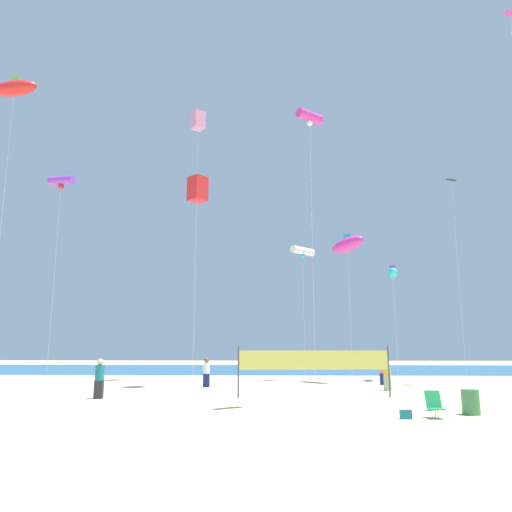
# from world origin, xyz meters

# --- Properties ---
(ground_plane) EXTENTS (120.00, 120.00, 0.00)m
(ground_plane) POSITION_xyz_m (0.00, 0.00, 0.00)
(ground_plane) COLOR #D1BC89
(ocean_band) EXTENTS (120.00, 20.00, 0.01)m
(ocean_band) POSITION_xyz_m (0.00, 34.32, 0.00)
(ocean_band) COLOR #28608C
(ocean_band) RESTS_ON ground
(beachgoer_teal_shirt) EXTENTS (0.41, 0.41, 1.81)m
(beachgoer_teal_shirt) POSITION_xyz_m (-7.17, 7.25, 0.97)
(beachgoer_teal_shirt) COLOR #2D2D33
(beachgoer_teal_shirt) RESTS_ON ground
(beachgoer_mustard_shirt) EXTENTS (0.38, 0.38, 1.67)m
(beachgoer_mustard_shirt) POSITION_xyz_m (7.10, 11.58, 0.89)
(beachgoer_mustard_shirt) COLOR #99B28C
(beachgoer_mustard_shirt) RESTS_ON ground
(beachgoer_coral_shirt) EXTENTS (0.35, 0.35, 1.53)m
(beachgoer_coral_shirt) POSITION_xyz_m (7.71, 15.38, 0.82)
(beachgoer_coral_shirt) COLOR navy
(beachgoer_coral_shirt) RESTS_ON ground
(beachgoer_white_shirt) EXTENTS (0.39, 0.39, 1.68)m
(beachgoer_white_shirt) POSITION_xyz_m (-3.01, 13.50, 0.90)
(beachgoer_white_shirt) COLOR navy
(beachgoer_white_shirt) RESTS_ON ground
(folding_beach_chair) EXTENTS (0.52, 0.65, 0.89)m
(folding_beach_chair) POSITION_xyz_m (6.38, 1.77, 0.47)
(folding_beach_chair) COLOR #1E8C4C
(folding_beach_chair) RESTS_ON ground
(trash_barrel) EXTENTS (0.61, 0.61, 0.87)m
(trash_barrel) POSITION_xyz_m (7.93, 2.60, 0.44)
(trash_barrel) COLOR #3F7F4C
(trash_barrel) RESTS_ON ground
(volleyball_net) EXTENTS (7.24, 0.51, 2.40)m
(volleyball_net) POSITION_xyz_m (2.84, 8.01, 1.63)
(volleyball_net) COLOR #4C4C51
(volleyball_net) RESTS_ON ground
(beach_handbag) EXTENTS (0.38, 0.19, 0.30)m
(beach_handbag) POSITION_xyz_m (5.32, 1.52, 0.15)
(beach_handbag) COLOR #19727A
(beach_handbag) RESTS_ON ground
(kite_black_diamond) EXTENTS (0.94, 0.94, 13.57)m
(kite_black_diamond) POSITION_xyz_m (12.95, 15.63, 13.21)
(kite_black_diamond) COLOR silver
(kite_black_diamond) RESTS_ON ground
(kite_white_tube) EXTENTS (1.90, 1.94, 9.44)m
(kite_white_tube) POSITION_xyz_m (3.15, 19.01, 9.14)
(kite_white_tube) COLOR silver
(kite_white_tube) RESTS_ON ground
(kite_red_box) EXTENTS (1.38, 1.38, 12.98)m
(kite_red_box) POSITION_xyz_m (-3.82, 13.73, 12.19)
(kite_red_box) COLOR silver
(kite_red_box) RESTS_ON ground
(kite_magenta_inflatable) EXTENTS (2.58, 2.82, 10.03)m
(kite_magenta_inflatable) POSITION_xyz_m (6.15, 17.34, 9.28)
(kite_magenta_inflatable) COLOR silver
(kite_magenta_inflatable) RESTS_ON ground
(kite_magenta_tube) EXTENTS (1.27, 1.13, 12.63)m
(kite_magenta_tube) POSITION_xyz_m (2.57, 4.41, 12.35)
(kite_magenta_tube) COLOR silver
(kite_magenta_tube) RESTS_ON ground
(kite_cyan_inflatable) EXTENTS (1.05, 2.10, 8.07)m
(kite_cyan_inflatable) POSITION_xyz_m (9.59, 19.01, 7.52)
(kite_cyan_inflatable) COLOR silver
(kite_cyan_inflatable) RESTS_ON ground
(kite_violet_tube) EXTENTS (1.40, 0.72, 11.21)m
(kite_violet_tube) POSITION_xyz_m (-10.19, 8.37, 10.92)
(kite_violet_tube) COLOR silver
(kite_violet_tube) RESTS_ON ground
(kite_pink_box) EXTENTS (1.22, 1.22, 20.36)m
(kite_pink_box) POSITION_xyz_m (-4.80, 19.35, 19.64)
(kite_pink_box) COLOR silver
(kite_pink_box) RESTS_ON ground
(kite_red_inflatable) EXTENTS (2.15, 0.89, 14.51)m
(kite_red_inflatable) POSITION_xyz_m (-10.83, 4.34, 13.95)
(kite_red_inflatable) COLOR silver
(kite_red_inflatable) RESTS_ON ground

